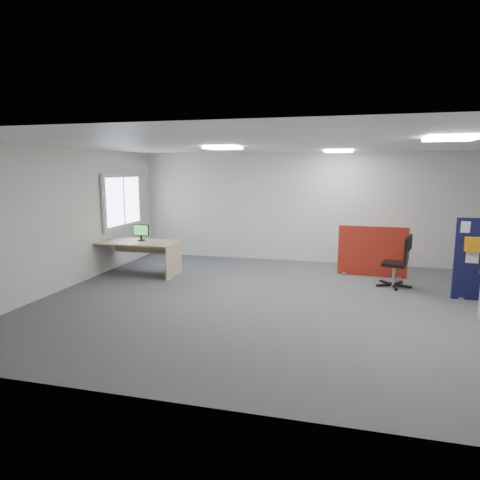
% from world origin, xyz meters
% --- Properties ---
extents(floor, '(9.00, 9.00, 0.00)m').
position_xyz_m(floor, '(0.00, 0.00, 0.00)').
color(floor, '#4C4E53').
rests_on(floor, ground).
extents(ceiling, '(9.00, 7.00, 0.02)m').
position_xyz_m(ceiling, '(0.00, 0.00, 2.70)').
color(ceiling, white).
rests_on(ceiling, wall_back).
extents(wall_back, '(9.00, 0.02, 2.70)m').
position_xyz_m(wall_back, '(0.00, 3.50, 1.35)').
color(wall_back, silver).
rests_on(wall_back, floor).
extents(wall_front, '(9.00, 0.02, 2.70)m').
position_xyz_m(wall_front, '(0.00, -3.50, 1.35)').
color(wall_front, silver).
rests_on(wall_front, floor).
extents(wall_left, '(0.02, 7.00, 2.70)m').
position_xyz_m(wall_left, '(-4.50, 0.00, 1.35)').
color(wall_left, silver).
rests_on(wall_left, floor).
extents(window, '(0.06, 1.70, 1.30)m').
position_xyz_m(window, '(-4.44, 2.00, 1.55)').
color(window, white).
rests_on(window, wall_left).
extents(ceiling_lights, '(4.10, 4.10, 0.04)m').
position_xyz_m(ceiling_lights, '(0.33, 0.67, 2.67)').
color(ceiling_lights, white).
rests_on(ceiling_lights, ceiling).
extents(red_divider, '(1.44, 0.30, 1.08)m').
position_xyz_m(red_divider, '(1.29, 2.33, 0.53)').
color(red_divider, '#9D2214').
rests_on(red_divider, floor).
extents(second_desk, '(1.76, 0.88, 0.73)m').
position_xyz_m(second_desk, '(-3.68, 1.26, 0.56)').
color(second_desk, tan).
rests_on(second_desk, floor).
extents(monitor_second, '(0.40, 0.18, 0.36)m').
position_xyz_m(monitor_second, '(-3.65, 1.35, 0.93)').
color(monitor_second, black).
rests_on(monitor_second, second_desk).
extents(office_chair, '(0.68, 0.66, 1.03)m').
position_xyz_m(office_chair, '(1.78, 1.51, 0.58)').
color(office_chair, black).
rests_on(office_chair, floor).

